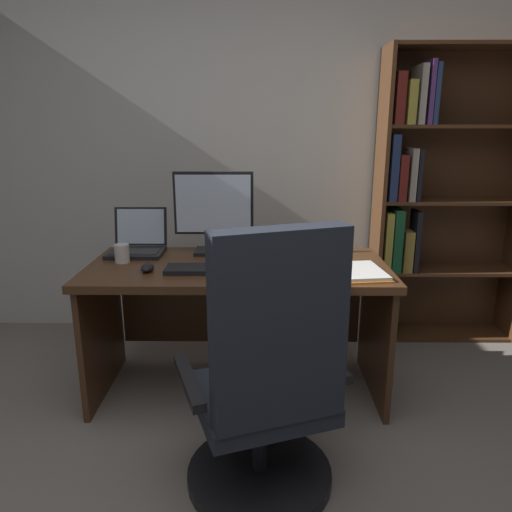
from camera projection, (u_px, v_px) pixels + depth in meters
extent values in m
cube|color=beige|center=(238.00, 145.00, 3.25)|extent=(5.03, 0.12, 2.60)
cube|color=#4C2D19|center=(238.00, 268.00, 2.48)|extent=(1.56, 0.71, 0.04)
cube|color=#4C2D19|center=(102.00, 332.00, 2.59)|extent=(0.03, 0.65, 0.69)
cube|color=#4C2D19|center=(375.00, 333.00, 2.57)|extent=(0.03, 0.65, 0.69)
cube|color=#4C2D19|center=(241.00, 304.00, 2.89)|extent=(1.44, 0.03, 0.48)
cube|color=#4C2D19|center=(379.00, 201.00, 3.12)|extent=(0.02, 0.30, 1.90)
cube|color=#4C2D19|center=(443.00, 197.00, 3.25)|extent=(0.97, 0.01, 1.90)
cube|color=#4C2D19|center=(436.00, 333.00, 3.37)|extent=(0.92, 0.28, 0.02)
cube|color=black|center=(378.00, 313.00, 3.31)|extent=(0.03, 0.24, 0.29)
cube|color=gold|center=(385.00, 316.00, 3.29)|extent=(0.03, 0.19, 0.27)
cube|color=#195633|center=(391.00, 312.00, 3.30)|extent=(0.04, 0.23, 0.31)
cube|color=#4C2D19|center=(443.00, 269.00, 3.24)|extent=(0.92, 0.28, 0.02)
cube|color=gold|center=(385.00, 241.00, 3.16)|extent=(0.05, 0.21, 0.39)
cube|color=#195633|center=(394.00, 239.00, 3.17)|extent=(0.06, 0.23, 0.41)
cube|color=olive|center=(405.00, 250.00, 3.16)|extent=(0.06, 0.19, 0.27)
cube|color=black|center=(414.00, 241.00, 3.13)|extent=(0.03, 0.17, 0.40)
cube|color=#4C2D19|center=(451.00, 201.00, 3.11)|extent=(0.92, 0.28, 0.02)
cube|color=navy|center=(391.00, 168.00, 3.03)|extent=(0.05, 0.21, 0.41)
cube|color=maroon|center=(400.00, 178.00, 3.03)|extent=(0.05, 0.17, 0.29)
cube|color=gray|center=(410.00, 174.00, 3.04)|extent=(0.04, 0.21, 0.33)
cube|color=black|center=(416.00, 175.00, 3.03)|extent=(0.03, 0.19, 0.32)
cube|color=#4C2D19|center=(459.00, 126.00, 2.99)|extent=(0.92, 0.28, 0.02)
cube|color=maroon|center=(397.00, 99.00, 2.91)|extent=(0.06, 0.19, 0.30)
cube|color=gold|center=(408.00, 103.00, 2.92)|extent=(0.05, 0.20, 0.26)
cube|color=gray|center=(418.00, 95.00, 2.92)|extent=(0.04, 0.23, 0.35)
cube|color=#512D66|center=(427.00, 93.00, 2.90)|extent=(0.03, 0.20, 0.37)
cube|color=navy|center=(432.00, 95.00, 2.91)|extent=(0.03, 0.22, 0.36)
cube|color=#4C2D19|center=(468.00, 46.00, 2.86)|extent=(0.92, 0.28, 0.02)
cylinder|color=black|center=(259.00, 473.00, 1.99)|extent=(0.60, 0.60, 0.05)
cylinder|color=black|center=(259.00, 437.00, 1.94)|extent=(0.06, 0.06, 0.30)
cube|color=#232833|center=(260.00, 397.00, 1.89)|extent=(0.63, 0.62, 0.07)
cube|color=#232833|center=(279.00, 328.00, 1.61)|extent=(0.48, 0.25, 0.70)
cube|color=black|center=(189.00, 381.00, 1.77)|extent=(0.18, 0.38, 0.04)
cube|color=black|center=(324.00, 358.00, 1.95)|extent=(0.18, 0.38, 0.04)
cube|color=black|center=(215.00, 251.00, 2.69)|extent=(0.22, 0.16, 0.02)
cylinder|color=black|center=(214.00, 242.00, 2.68)|extent=(0.04, 0.04, 0.09)
cube|color=black|center=(214.00, 203.00, 2.63)|extent=(0.44, 0.02, 0.35)
cube|color=silver|center=(213.00, 204.00, 2.61)|extent=(0.41, 0.00, 0.32)
cube|color=black|center=(136.00, 253.00, 2.66)|extent=(0.30, 0.23, 0.02)
cube|color=#2D2D30|center=(135.00, 251.00, 2.64)|extent=(0.26, 0.13, 0.00)
cube|color=black|center=(141.00, 226.00, 2.76)|extent=(0.30, 0.05, 0.22)
cube|color=silver|center=(141.00, 226.00, 2.76)|extent=(0.27, 0.04, 0.20)
cube|color=black|center=(208.00, 269.00, 2.35)|extent=(0.42, 0.15, 0.02)
ellipsoid|color=black|center=(148.00, 268.00, 2.35)|extent=(0.06, 0.10, 0.04)
cube|color=black|center=(296.00, 253.00, 2.67)|extent=(0.14, 0.12, 0.01)
cube|color=black|center=(297.00, 253.00, 2.62)|extent=(0.26, 0.01, 0.01)
cube|color=green|center=(295.00, 238.00, 2.75)|extent=(0.29, 0.20, 0.09)
cube|color=white|center=(295.00, 237.00, 2.74)|extent=(0.27, 0.18, 0.08)
cube|color=orange|center=(306.00, 275.00, 2.29)|extent=(0.29, 0.34, 0.01)
cube|color=orange|center=(357.00, 273.00, 2.32)|extent=(0.29, 0.34, 0.01)
cube|color=white|center=(306.00, 273.00, 2.28)|extent=(0.27, 0.32, 0.02)
cube|color=white|center=(358.00, 271.00, 2.31)|extent=(0.27, 0.32, 0.02)
cylinder|color=#B7B7BC|center=(332.00, 273.00, 2.30)|extent=(0.06, 0.28, 0.02)
cube|color=white|center=(271.00, 260.00, 2.54)|extent=(0.15, 0.21, 0.01)
cylinder|color=black|center=(275.00, 258.00, 2.54)|extent=(0.14, 0.04, 0.01)
cylinder|color=silver|center=(122.00, 253.00, 2.50)|extent=(0.08, 0.08, 0.10)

